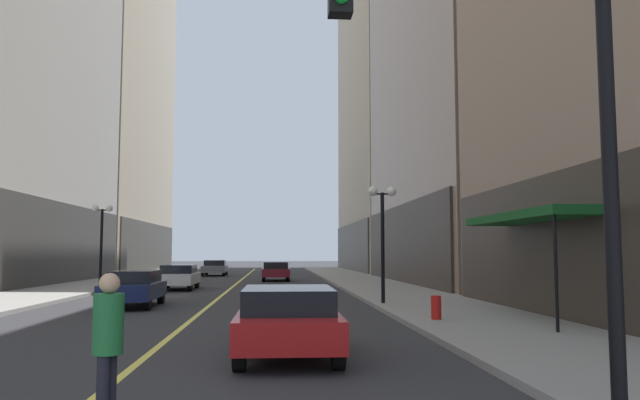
% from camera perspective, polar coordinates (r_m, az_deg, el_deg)
% --- Properties ---
extents(ground_plane, '(200.00, 200.00, 0.00)m').
position_cam_1_polar(ground_plane, '(38.78, -7.93, -7.87)').
color(ground_plane, '#2D2D30').
extents(sidewalk_left, '(4.50, 78.00, 0.15)m').
position_cam_1_polar(sidewalk_left, '(40.15, -19.86, -7.42)').
color(sidewalk_left, gray).
rests_on(sidewalk_left, ground).
extents(sidewalk_right, '(4.50, 78.00, 0.15)m').
position_cam_1_polar(sidewalk_right, '(39.13, 4.33, -7.77)').
color(sidewalk_right, gray).
rests_on(sidewalk_right, ground).
extents(lane_centre_stripe, '(0.16, 70.00, 0.01)m').
position_cam_1_polar(lane_centre_stripe, '(38.78, -7.93, -7.86)').
color(lane_centre_stripe, '#E5D64C').
rests_on(lane_centre_stripe, ground).
extents(building_right_far, '(13.19, 26.00, 50.02)m').
position_cam_1_polar(building_right_far, '(69.20, 8.42, 14.44)').
color(building_right_far, '#B7AD99').
rests_on(building_right_far, ground).
extents(storefront_awning_right, '(1.60, 6.41, 3.12)m').
position_cam_1_polar(storefront_awning_right, '(18.26, 19.13, -1.57)').
color(storefront_awning_right, '#144C1E').
rests_on(storefront_awning_right, ground).
extents(car_red, '(1.93, 4.15, 1.32)m').
position_cam_1_polar(car_red, '(11.83, -3.05, -11.14)').
color(car_red, '#B21919').
rests_on(car_red, ground).
extents(car_navy, '(1.82, 4.11, 1.32)m').
position_cam_1_polar(car_navy, '(23.37, -17.15, -7.88)').
color(car_navy, '#141E4C').
rests_on(car_navy, ground).
extents(car_white, '(1.90, 4.25, 1.32)m').
position_cam_1_polar(car_white, '(33.42, -13.24, -7.02)').
color(car_white, silver).
rests_on(car_white, ground).
extents(car_maroon, '(1.93, 4.50, 1.32)m').
position_cam_1_polar(car_maroon, '(42.87, -4.21, -6.66)').
color(car_maroon, maroon).
rests_on(car_maroon, ground).
extents(car_grey, '(2.02, 4.52, 1.32)m').
position_cam_1_polar(car_grey, '(52.64, -9.89, -6.28)').
color(car_grey, slate).
rests_on(car_grey, ground).
extents(pedestrian_in_green_parka, '(0.41, 0.41, 1.76)m').
position_cam_1_polar(pedestrian_in_green_parka, '(7.35, -19.42, -12.23)').
color(pedestrian_in_green_parka, black).
rests_on(pedestrian_in_green_parka, ground).
extents(traffic_light_near_right, '(3.43, 0.35, 5.65)m').
position_cam_1_polar(traffic_light_near_right, '(7.57, 18.55, 8.65)').
color(traffic_light_near_right, black).
rests_on(traffic_light_near_right, ground).
extents(street_lamp_left_far, '(1.06, 0.36, 4.43)m').
position_cam_1_polar(street_lamp_left_far, '(32.74, -19.94, -2.46)').
color(street_lamp_left_far, black).
rests_on(street_lamp_left_far, ground).
extents(street_lamp_right_mid, '(1.06, 0.36, 4.43)m').
position_cam_1_polar(street_lamp_right_mid, '(22.38, 5.92, -1.71)').
color(street_lamp_right_mid, black).
rests_on(street_lamp_right_mid, ground).
extents(fire_hydrant_right, '(0.28, 0.28, 0.80)m').
position_cam_1_polar(fire_hydrant_right, '(17.19, 10.93, -10.20)').
color(fire_hydrant_right, red).
rests_on(fire_hydrant_right, ground).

